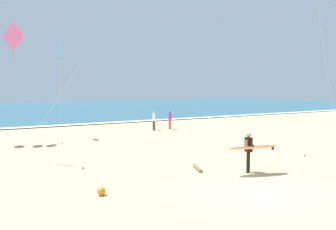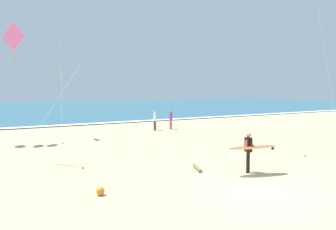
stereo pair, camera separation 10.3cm
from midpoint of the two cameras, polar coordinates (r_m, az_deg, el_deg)
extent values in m
plane|color=tan|center=(12.80, 14.72, -11.81)|extent=(160.00, 160.00, 0.00)
cube|color=#2D6075|center=(63.62, -23.87, 0.80)|extent=(160.00, 60.00, 0.08)
cube|color=white|center=(34.56, -16.79, -1.59)|extent=(160.00, 1.28, 0.01)
cylinder|color=black|center=(15.26, 12.86, -7.46)|extent=(0.13, 0.13, 0.88)
cylinder|color=black|center=(15.44, 12.93, -7.32)|extent=(0.13, 0.13, 0.88)
cube|color=black|center=(15.22, 12.95, -4.66)|extent=(0.29, 0.38, 0.60)
cube|color=red|center=(15.16, 12.60, -4.53)|extent=(0.07, 0.19, 0.32)
sphere|color=tan|center=(15.16, 12.97, -3.09)|extent=(0.21, 0.21, 0.21)
cylinder|color=black|center=(15.00, 13.37, -4.37)|extent=(0.09, 0.09, 0.26)
cylinder|color=black|center=(14.92, 13.32, -4.93)|extent=(0.26, 0.15, 0.14)
cylinder|color=black|center=(15.43, 12.54, -4.68)|extent=(0.09, 0.09, 0.56)
ellipsoid|color=orange|center=(14.92, 13.59, -5.09)|extent=(2.28, 1.20, 0.11)
cube|color=#333333|center=(14.91, 13.59, -4.95)|extent=(1.86, 0.59, 0.04)
cube|color=#262628|center=(15.39, 16.63, -5.12)|extent=(0.12, 0.05, 0.14)
cube|color=pink|center=(18.24, -23.40, 11.50)|extent=(0.81, 1.09, 1.33)
cylinder|color=orange|center=(18.13, -23.30, 8.37)|extent=(0.02, 0.02, 0.66)
cylinder|color=silver|center=(16.87, -18.59, 0.07)|extent=(2.20, 2.98, 4.49)
cylinder|color=brown|center=(16.09, -13.30, -8.28)|extent=(0.06, 0.06, 0.10)
cylinder|color=silver|center=(20.97, 24.17, 7.93)|extent=(3.41, 0.27, 9.77)
cylinder|color=brown|center=(19.76, 21.29, -6.11)|extent=(0.06, 0.06, 0.10)
cube|color=#2D99DB|center=(25.97, -16.88, 9.79)|extent=(0.32, 1.23, 1.25)
cylinder|color=yellow|center=(25.88, -16.83, 7.22)|extent=(0.02, 0.02, 1.08)
cylinder|color=silver|center=(24.56, -16.59, 1.13)|extent=(0.63, 2.58, 4.28)
cylinder|color=brown|center=(23.47, -16.36, -4.38)|extent=(0.06, 0.06, 0.10)
cylinder|color=#D8593F|center=(30.60, 0.54, -1.52)|extent=(0.22, 0.22, 0.84)
cube|color=purple|center=(30.54, 0.54, -0.23)|extent=(0.23, 0.34, 0.54)
sphere|color=brown|center=(30.51, 0.54, 0.48)|extent=(0.20, 0.20, 0.20)
cylinder|color=purple|center=(30.36, 0.70, -0.44)|extent=(0.08, 0.08, 0.50)
cylinder|color=purple|center=(30.74, 0.38, -0.38)|extent=(0.08, 0.08, 0.50)
cylinder|color=#4C3D2D|center=(29.74, -2.02, -1.69)|extent=(0.22, 0.22, 0.84)
cube|color=white|center=(29.67, -2.03, -0.36)|extent=(0.28, 0.36, 0.54)
sphere|color=beige|center=(29.65, -2.03, 0.37)|extent=(0.20, 0.20, 0.20)
cylinder|color=white|center=(29.89, -2.10, -0.52)|extent=(0.08, 0.08, 0.50)
cylinder|color=white|center=(29.48, -1.96, -0.59)|extent=(0.08, 0.08, 0.50)
sphere|color=orange|center=(12.15, -10.55, -11.94)|extent=(0.28, 0.28, 0.28)
cylinder|color=#846B4C|center=(15.60, 4.91, -8.47)|extent=(0.65, 1.22, 0.15)
camera|label=1|loc=(0.05, -89.83, 0.01)|focal=38.00mm
camera|label=2|loc=(0.05, 90.17, -0.01)|focal=38.00mm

